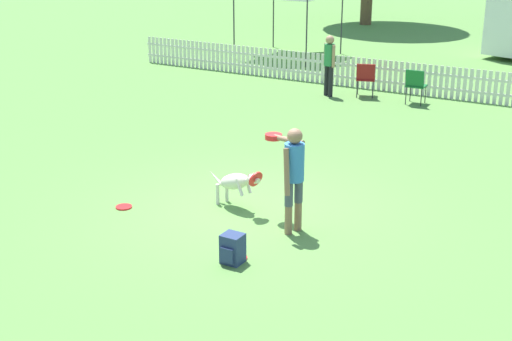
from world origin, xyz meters
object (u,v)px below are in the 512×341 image
object	(u,v)px
handler_person	(292,167)
spectator_standing	(329,60)
frisbee_near_dog	(124,207)
leaping_dog	(236,182)
folding_chair_center	(416,83)
backpack_on_grass	(232,249)
frisbee_near_handler	(238,258)
folding_chair_blue_left	(366,77)

from	to	relation	value
handler_person	spectator_standing	size ratio (longest dim) A/B	1.01
frisbee_near_dog	spectator_standing	world-z (taller)	spectator_standing
leaping_dog	folding_chair_center	bearing A→B (deg)	-165.91
leaping_dog	backpack_on_grass	bearing A→B (deg)	46.10
frisbee_near_dog	spectator_standing	distance (m)	8.42
frisbee_near_dog	frisbee_near_handler	bearing A→B (deg)	-13.74
folding_chair_blue_left	frisbee_near_dog	bearing A→B (deg)	67.01
leaping_dog	frisbee_near_dog	xyz separation A→B (m)	(-1.53, -0.86, -0.43)
folding_chair_blue_left	spectator_standing	world-z (taller)	spectator_standing
folding_chair_blue_left	folding_chair_center	world-z (taller)	folding_chair_blue_left
handler_person	folding_chair_center	bearing A→B (deg)	22.08
backpack_on_grass	spectator_standing	world-z (taller)	spectator_standing
frisbee_near_handler	backpack_on_grass	distance (m)	0.22
folding_chair_center	leaping_dog	bearing A→B (deg)	85.56
frisbee_near_dog	folding_chair_center	distance (m)	8.81
folding_chair_blue_left	folding_chair_center	distance (m)	1.33
backpack_on_grass	folding_chair_center	distance (m)	9.37
spectator_standing	backpack_on_grass	bearing A→B (deg)	136.13
backpack_on_grass	folding_chair_center	size ratio (longest dim) A/B	0.46
frisbee_near_handler	backpack_on_grass	world-z (taller)	backpack_on_grass
spectator_standing	handler_person	bearing A→B (deg)	140.01
leaping_dog	spectator_standing	world-z (taller)	spectator_standing
backpack_on_grass	frisbee_near_handler	bearing A→B (deg)	88.66
frisbee_near_handler	folding_chair_center	bearing A→B (deg)	94.33
handler_person	frisbee_near_dog	xyz separation A→B (m)	(-2.65, -0.56, -0.95)
handler_person	leaping_dog	world-z (taller)	handler_person
frisbee_near_dog	backpack_on_grass	xyz separation A→B (m)	(2.46, -0.73, 0.18)
frisbee_near_handler	frisbee_near_dog	size ratio (longest dim) A/B	1.00
folding_chair_blue_left	spectator_standing	xyz separation A→B (m)	(-0.85, -0.35, 0.40)
backpack_on_grass	spectator_standing	distance (m)	9.56
handler_person	backpack_on_grass	distance (m)	1.51
handler_person	frisbee_near_handler	size ratio (longest dim) A/B	6.10
handler_person	frisbee_near_dog	size ratio (longest dim) A/B	6.10
leaping_dog	frisbee_near_handler	bearing A→B (deg)	48.29
handler_person	frisbee_near_handler	distance (m)	1.51
handler_person	folding_chair_blue_left	size ratio (longest dim) A/B	1.78
leaping_dog	spectator_standing	xyz separation A→B (m)	(-1.94, 7.50, 0.48)
backpack_on_grass	folding_chair_blue_left	size ratio (longest dim) A/B	0.46
backpack_on_grass	leaping_dog	bearing A→B (deg)	120.28
frisbee_near_handler	spectator_standing	distance (m)	9.45
backpack_on_grass	folding_chair_blue_left	xyz separation A→B (m)	(-2.02, 9.44, 0.32)
leaping_dog	folding_chair_center	distance (m)	7.75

